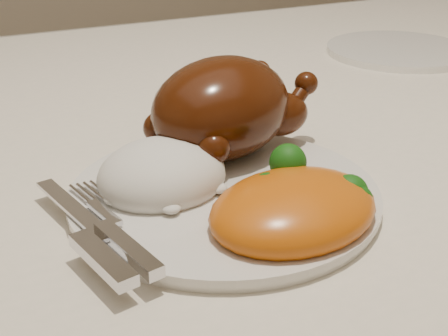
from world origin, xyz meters
name	(u,v)px	position (x,y,z in m)	size (l,w,h in m)	color
dining_table	(233,201)	(0.00, 0.00, 0.67)	(1.60, 0.90, 0.76)	brown
tablecloth	(233,144)	(0.00, 0.00, 0.74)	(1.73, 1.03, 0.18)	beige
dinner_plate	(224,196)	(-0.09, -0.17, 0.77)	(0.25, 0.25, 0.01)	silver
side_plate	(399,50)	(0.35, 0.14, 0.77)	(0.22, 0.22, 0.01)	silver
roast_chicken	(225,107)	(-0.06, -0.10, 0.82)	(0.19, 0.15, 0.09)	#451907
rice_mound	(162,175)	(-0.14, -0.14, 0.79)	(0.13, 0.13, 0.06)	white
mac_and_cheese	(300,205)	(-0.06, -0.23, 0.79)	(0.15, 0.13, 0.05)	#DA5E0E
cutlery	(104,237)	(-0.20, -0.20, 0.78)	(0.05, 0.17, 0.01)	silver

